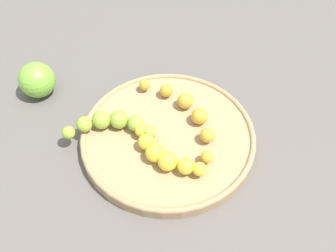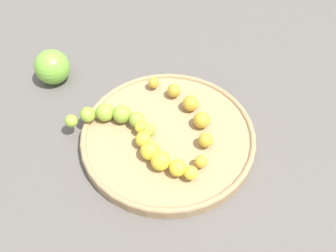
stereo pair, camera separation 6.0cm
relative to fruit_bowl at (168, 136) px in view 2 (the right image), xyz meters
name	(u,v)px [view 2 (the right image)]	position (x,y,z in m)	size (l,w,h in m)	color
ground_plane	(168,140)	(0.00, 0.00, -0.01)	(2.40, 2.40, 0.00)	#56514C
fruit_bowl	(168,136)	(0.00, 0.00, 0.00)	(0.30, 0.30, 0.02)	#A08259
banana_yellow	(158,154)	(0.03, 0.05, 0.02)	(0.09, 0.12, 0.03)	yellow
banana_spotted	(190,113)	(-0.04, -0.02, 0.02)	(0.09, 0.21, 0.03)	gold
banana_green	(112,116)	(0.09, -0.04, 0.02)	(0.15, 0.08, 0.03)	#8CAD38
apple_green	(52,67)	(0.19, -0.19, 0.02)	(0.07, 0.07, 0.07)	#72B238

